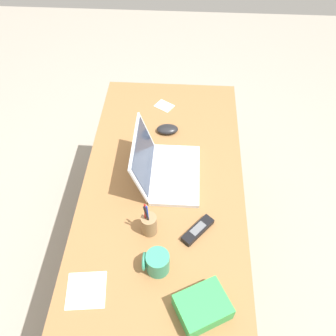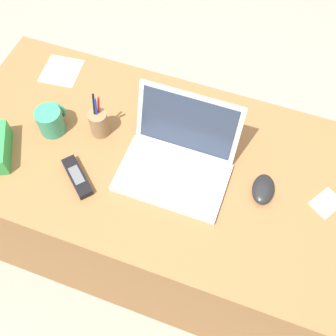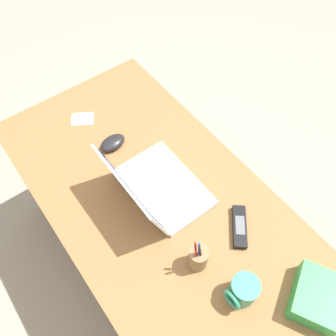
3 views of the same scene
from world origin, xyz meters
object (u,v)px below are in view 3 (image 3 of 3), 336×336
at_px(computer_mouse, 112,143).
at_px(pen_holder, 198,258).
at_px(coffee_mug_white, 243,290).
at_px(laptop, 155,187).
at_px(snack_bag, 317,297).
at_px(cordless_phone, 239,227).

distance_m(computer_mouse, pen_holder, 0.57).
relative_size(computer_mouse, coffee_mug_white, 1.09).
bearing_deg(laptop, snack_bag, -164.41).
bearing_deg(pen_holder, snack_bag, -145.34).
height_order(laptop, computer_mouse, laptop).
relative_size(laptop, pen_holder, 1.92).
bearing_deg(pen_holder, computer_mouse, -3.69).
distance_m(computer_mouse, snack_bag, 0.89).
relative_size(coffee_mug_white, cordless_phone, 0.68).
xyz_separation_m(computer_mouse, pen_holder, (-0.57, 0.04, 0.03)).
bearing_deg(laptop, cordless_phone, -152.22).
relative_size(pen_holder, snack_bag, 1.05).
xyz_separation_m(computer_mouse, snack_bag, (-0.87, -0.17, 0.02)).
xyz_separation_m(pen_holder, snack_bag, (-0.30, -0.21, -0.01)).
bearing_deg(cordless_phone, snack_bag, -176.97).
bearing_deg(cordless_phone, coffee_mug_white, 137.55).
bearing_deg(coffee_mug_white, snack_bag, -131.29).
bearing_deg(computer_mouse, laptop, 176.67).
bearing_deg(snack_bag, laptop, 15.59).
relative_size(laptop, cordless_phone, 2.37).
xyz_separation_m(laptop, pen_holder, (-0.29, 0.04, 0.00)).
xyz_separation_m(coffee_mug_white, pen_holder, (0.16, 0.04, 0.00)).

